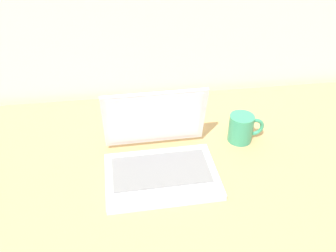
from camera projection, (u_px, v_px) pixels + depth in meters
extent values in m
cube|color=tan|center=(178.00, 162.00, 1.10)|extent=(1.60, 0.76, 0.03)
cube|color=silver|center=(162.00, 176.00, 1.01)|extent=(0.31, 0.23, 0.02)
cube|color=slate|center=(161.00, 170.00, 1.02)|extent=(0.27, 0.15, 0.00)
cube|color=silver|center=(155.00, 118.00, 1.06)|extent=(0.30, 0.06, 0.20)
cube|color=white|center=(155.00, 119.00, 1.05)|extent=(0.27, 0.05, 0.17)
cylinder|color=#338C66|center=(241.00, 128.00, 1.14)|extent=(0.08, 0.08, 0.09)
torus|color=#338C66|center=(254.00, 127.00, 1.14)|extent=(0.06, 0.01, 0.06)
cylinder|color=brown|center=(242.00, 118.00, 1.11)|extent=(0.07, 0.07, 0.00)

